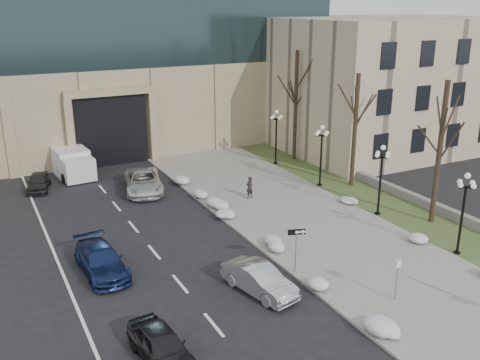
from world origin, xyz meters
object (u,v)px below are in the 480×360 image
object	(u,v)px
box_truck	(69,160)
lamppost_b	(381,171)
lamppost_c	(321,147)
lamppost_d	(276,130)
lamppost_a	(464,203)
car_a	(161,346)
car_e	(38,182)
keep_sign	(398,271)
car_d	(143,181)
car_c	(101,261)
car_b	(259,280)
pedestrian	(249,187)
one_way_sign	(299,237)

from	to	relation	value
box_truck	lamppost_b	xyz separation A→B (m)	(16.16, -18.73, 2.01)
lamppost_c	lamppost_d	xyz separation A→B (m)	(0.00, 6.50, 0.00)
lamppost_a	car_a	bearing A→B (deg)	-175.86
car_e	lamppost_a	distance (m)	29.21
keep_sign	car_d	bearing A→B (deg)	96.94
car_c	lamppost_b	distance (m)	18.12
car_e	keep_sign	world-z (taller)	keep_sign
lamppost_b	car_c	bearing A→B (deg)	178.64
car_c	keep_sign	xyz separation A→B (m)	(11.46, -9.07, 0.91)
lamppost_b	car_a	bearing A→B (deg)	-156.18
car_b	car_d	bearing A→B (deg)	78.23
car_a	car_b	bearing A→B (deg)	19.66
car_c	keep_sign	size ratio (longest dim) A/B	2.21
lamppost_d	car_b	bearing A→B (deg)	-123.05
lamppost_d	car_a	bearing A→B (deg)	-130.28
car_d	pedestrian	size ratio (longest dim) A/B	3.51
car_d	keep_sign	bearing A→B (deg)	-61.56
car_b	lamppost_b	bearing A→B (deg)	9.68
car_a	keep_sign	xyz separation A→B (m)	(11.11, -0.87, 0.93)
car_d	lamppost_b	distance (m)	16.99
car_c	one_way_sign	bearing A→B (deg)	-30.64
car_c	keep_sign	distance (m)	14.65
car_c	lamppost_c	xyz separation A→B (m)	(17.96, 6.07, 2.37)
box_truck	lamppost_c	world-z (taller)	lamppost_c
car_c	lamppost_d	world-z (taller)	lamppost_d
car_c	car_a	bearing A→B (deg)	-90.06
car_b	car_c	world-z (taller)	car_c
car_c	pedestrian	world-z (taller)	pedestrian
car_d	lamppost_d	size ratio (longest dim) A/B	1.17
car_d	lamppost_d	bearing A→B (deg)	19.25
car_b	lamppost_d	size ratio (longest dim) A/B	0.88
car_d	keep_sign	xyz separation A→B (m)	(5.70, -20.25, 0.84)
lamppost_a	lamppost_d	size ratio (longest dim) A/B	1.00
car_a	car_c	size ratio (longest dim) A/B	0.83
car_d	lamppost_a	world-z (taller)	lamppost_a
car_b	keep_sign	world-z (taller)	keep_sign
car_d	keep_sign	distance (m)	21.05
lamppost_b	lamppost_a	bearing A→B (deg)	-90.00
car_e	lamppost_a	world-z (taller)	lamppost_a
box_truck	pedestrian	bearing A→B (deg)	-55.05
car_a	lamppost_a	bearing A→B (deg)	-1.41
one_way_sign	car_c	bearing A→B (deg)	169.53
car_e	keep_sign	distance (m)	27.24
keep_sign	lamppost_b	xyz separation A→B (m)	(6.50, 8.64, 1.46)
car_a	keep_sign	distance (m)	11.18
car_d	one_way_sign	world-z (taller)	one_way_sign
lamppost_d	lamppost_c	bearing A→B (deg)	-90.00
lamppost_c	lamppost_b	bearing A→B (deg)	-90.00
car_a	lamppost_c	bearing A→B (deg)	33.48
car_c	car_d	xyz separation A→B (m)	(5.77, 11.18, 0.07)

